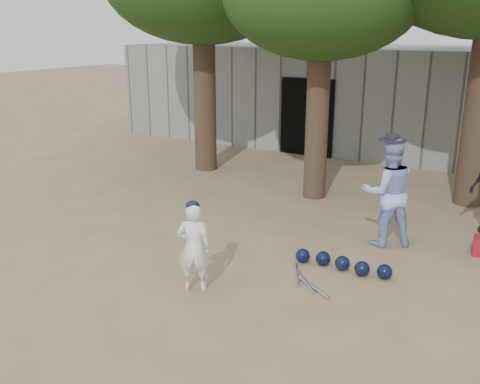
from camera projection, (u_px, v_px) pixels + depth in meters
The scene contains 6 objects.
ground at pixel (176, 258), 8.61m from camera, with size 70.00×70.00×0.00m, color #937C5E.
boy_player at pixel (194, 247), 7.40m from camera, with size 0.47×0.31×1.29m, color white.
spectator_blue at pixel (388, 192), 8.92m from camera, with size 0.90×0.70×1.85m, color #9AB4EE.
back_building at pixel (375, 97), 16.67m from camera, with size 16.00×5.24×3.00m.
helmet_row at pixel (342, 263), 8.15m from camera, with size 1.51×0.31×0.23m.
bat_pile at pixel (305, 281), 7.78m from camera, with size 0.88×0.78×0.06m.
Camera 1 is at (4.91, -6.29, 3.56)m, focal length 40.00 mm.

